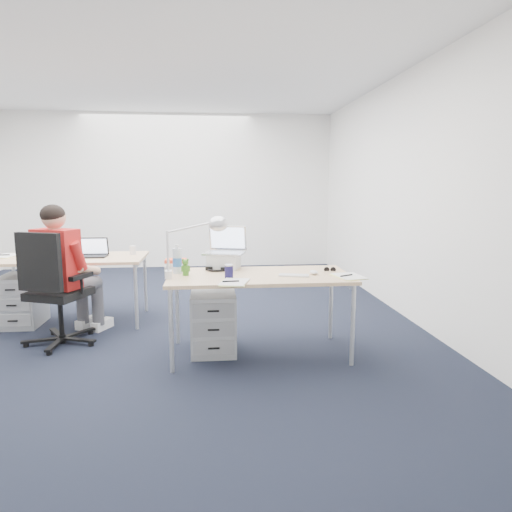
# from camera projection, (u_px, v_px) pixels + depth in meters

# --- Properties ---
(floor) EXTENTS (7.00, 7.00, 0.00)m
(floor) POSITION_uv_depth(u_px,v_px,m) (144.00, 321.00, 5.11)
(floor) COLOR black
(floor) RESTS_ON ground
(room) EXTENTS (6.02, 7.02, 2.80)m
(room) POSITION_uv_depth(u_px,v_px,m) (137.00, 166.00, 4.85)
(room) COLOR white
(room) RESTS_ON ground
(desk_near) EXTENTS (1.60, 0.80, 0.73)m
(desk_near) POSITION_uv_depth(u_px,v_px,m) (259.00, 280.00, 4.03)
(desk_near) COLOR #DBAF7E
(desk_near) RESTS_ON ground
(desk_far) EXTENTS (1.60, 0.80, 0.73)m
(desk_far) POSITION_uv_depth(u_px,v_px,m) (70.00, 261.00, 5.00)
(desk_far) COLOR #DBAF7E
(desk_far) RESTS_ON ground
(office_chair) EXTENTS (0.90, 0.90, 1.10)m
(office_chair) POSITION_uv_depth(u_px,v_px,m) (58.00, 313.00, 4.33)
(office_chair) COLOR black
(office_chair) RESTS_ON ground
(seated_person) EXTENTS (0.63, 0.80, 1.32)m
(seated_person) POSITION_uv_depth(u_px,v_px,m) (68.00, 273.00, 4.46)
(seated_person) COLOR red
(seated_person) RESTS_ON ground
(drawer_pedestal_near) EXTENTS (0.40, 0.50, 0.55)m
(drawer_pedestal_near) POSITION_uv_depth(u_px,v_px,m) (213.00, 322.00, 4.16)
(drawer_pedestal_near) COLOR #A6A9AB
(drawer_pedestal_near) RESTS_ON ground
(drawer_pedestal_far) EXTENTS (0.40, 0.50, 0.55)m
(drawer_pedestal_far) POSITION_uv_depth(u_px,v_px,m) (22.00, 300.00, 4.95)
(drawer_pedestal_far) COLOR #A6A9AB
(drawer_pedestal_far) RESTS_ON ground
(silver_laptop) EXTENTS (0.43, 0.38, 0.39)m
(silver_laptop) POSITION_uv_depth(u_px,v_px,m) (224.00, 248.00, 4.30)
(silver_laptop) COLOR silver
(silver_laptop) RESTS_ON desk_near
(wireless_keyboard) EXTENTS (0.28, 0.17, 0.01)m
(wireless_keyboard) POSITION_uv_depth(u_px,v_px,m) (294.00, 275.00, 3.96)
(wireless_keyboard) COLOR white
(wireless_keyboard) RESTS_ON desk_near
(computer_mouse) EXTENTS (0.09, 0.12, 0.04)m
(computer_mouse) POSITION_uv_depth(u_px,v_px,m) (314.00, 272.00, 4.02)
(computer_mouse) COLOR white
(computer_mouse) RESTS_ON desk_near
(headphones) EXTENTS (0.27, 0.24, 0.04)m
(headphones) POSITION_uv_depth(u_px,v_px,m) (217.00, 269.00, 4.21)
(headphones) COLOR black
(headphones) RESTS_ON desk_near
(can_koozie) EXTENTS (0.07, 0.07, 0.12)m
(can_koozie) POSITION_uv_depth(u_px,v_px,m) (229.00, 271.00, 3.86)
(can_koozie) COLOR #1A1645
(can_koozie) RESTS_ON desk_near
(water_bottle) EXTENTS (0.10, 0.10, 0.26)m
(water_bottle) POSITION_uv_depth(u_px,v_px,m) (177.00, 259.00, 4.06)
(water_bottle) COLOR silver
(water_bottle) RESTS_ON desk_near
(bear_figurine) EXTENTS (0.09, 0.07, 0.15)m
(bear_figurine) POSITION_uv_depth(u_px,v_px,m) (186.00, 267.00, 3.97)
(bear_figurine) COLOR #276E1D
(bear_figurine) RESTS_ON desk_near
(book_stack) EXTENTS (0.24, 0.20, 0.09)m
(book_stack) POSITION_uv_depth(u_px,v_px,m) (176.00, 264.00, 4.29)
(book_stack) COLOR silver
(book_stack) RESTS_ON desk_near
(cordless_phone) EXTENTS (0.04, 0.02, 0.14)m
(cordless_phone) POSITION_uv_depth(u_px,v_px,m) (176.00, 262.00, 4.24)
(cordless_phone) COLOR black
(cordless_phone) RESTS_ON desk_near
(papers_left) EXTENTS (0.27, 0.33, 0.01)m
(papers_left) POSITION_uv_depth(u_px,v_px,m) (233.00, 282.00, 3.67)
(papers_left) COLOR #ECF18B
(papers_left) RESTS_ON desk_near
(papers_right) EXTENTS (0.27, 0.33, 0.01)m
(papers_right) POSITION_uv_depth(u_px,v_px,m) (349.00, 277.00, 3.91)
(papers_right) COLOR #ECF18B
(papers_right) RESTS_ON desk_near
(sunglasses) EXTENTS (0.12, 0.06, 0.03)m
(sunglasses) POSITION_uv_depth(u_px,v_px,m) (330.00, 270.00, 4.18)
(sunglasses) COLOR black
(sunglasses) RESTS_ON desk_near
(desk_lamp) EXTENTS (0.51, 0.29, 0.55)m
(desk_lamp) POSITION_uv_depth(u_px,v_px,m) (187.00, 246.00, 3.83)
(desk_lamp) COLOR silver
(desk_lamp) RESTS_ON desk_near
(dark_laptop) EXTENTS (0.31, 0.30, 0.22)m
(dark_laptop) POSITION_uv_depth(u_px,v_px,m) (92.00, 247.00, 4.99)
(dark_laptop) COLOR black
(dark_laptop) RESTS_ON desk_far
(far_cup) EXTENTS (0.09, 0.09, 0.10)m
(far_cup) POSITION_uv_depth(u_px,v_px,m) (133.00, 250.00, 5.18)
(far_cup) COLOR white
(far_cup) RESTS_ON desk_far
(far_papers) EXTENTS (0.27, 0.35, 0.01)m
(far_papers) POSITION_uv_depth(u_px,v_px,m) (5.00, 256.00, 5.05)
(far_papers) COLOR white
(far_papers) RESTS_ON desk_far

